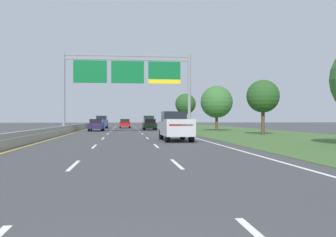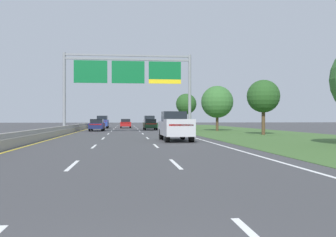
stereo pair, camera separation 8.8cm
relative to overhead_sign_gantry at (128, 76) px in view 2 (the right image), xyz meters
name	(u,v)px [view 2 (the right image)]	position (x,y,z in m)	size (l,w,h in m)	color
ground_plane	(126,135)	(-0.30, -6.04, -6.64)	(220.00, 220.00, 0.00)	#3D3D3F
lane_striping	(126,135)	(-0.30, -6.50, -6.63)	(11.96, 106.00, 0.01)	white
grass_verge_right	(258,134)	(13.65, -6.04, -6.63)	(14.00, 110.00, 0.02)	#3D602D
median_barrier_concrete	(59,132)	(-6.90, -6.04, -6.28)	(0.60, 110.00, 0.85)	#99968E
overhead_sign_gantry	(128,76)	(0.00, 0.00, 0.00)	(15.06, 0.42, 9.31)	gray
pickup_truck_silver	(175,126)	(3.40, -16.50, -5.56)	(2.09, 5.43, 2.20)	#B2B5BA
car_red_centre_lane_sedan	(126,123)	(-0.33, 20.79, -5.82)	(1.85, 4.41, 1.57)	maroon
car_white_right_lane_suv	(149,122)	(3.64, 18.83, -5.54)	(1.91, 4.71, 2.11)	silver
car_navy_left_lane_sedan	(97,125)	(-4.07, 5.91, -5.82)	(1.88, 4.42, 1.57)	#161E47
car_darkgreen_right_lane_sedan	(150,124)	(3.22, 9.93, -5.82)	(1.91, 4.44, 1.57)	#193D23
car_blue_left_lane_suv	(103,122)	(-4.20, 19.74, -5.54)	(1.93, 4.71, 2.11)	navy
roadside_tree_mid	(263,96)	(13.56, -7.71, -2.75)	(3.32, 3.32, 5.58)	#4C3823
roadside_tree_far	(217,102)	(11.82, 4.51, -2.78)	(4.27, 4.27, 6.01)	#4C3823
roadside_tree_distant	(186,104)	(10.22, 20.42, -2.46)	(3.62, 3.62, 6.00)	#4C3823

